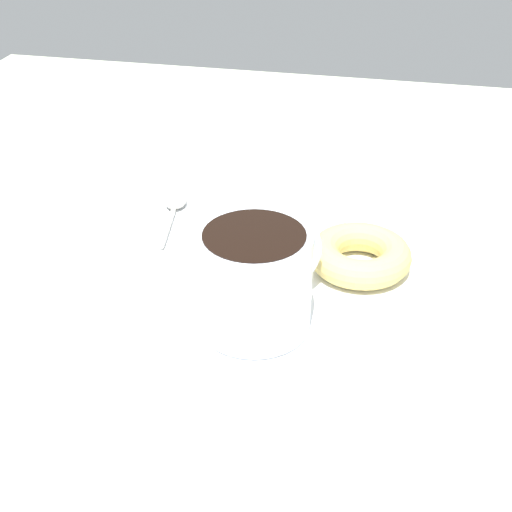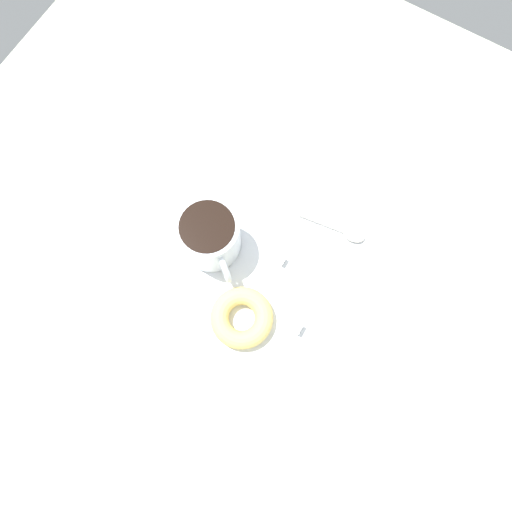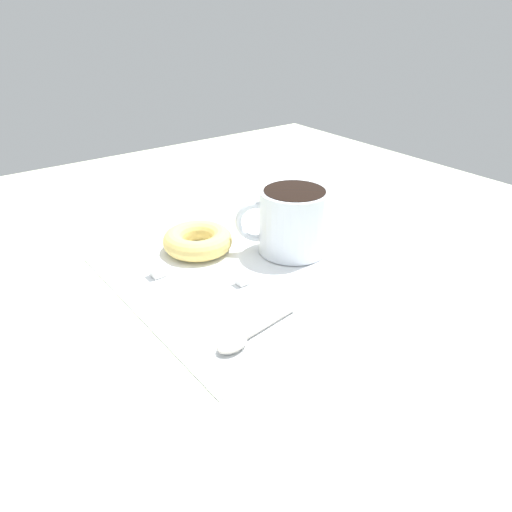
# 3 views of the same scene
# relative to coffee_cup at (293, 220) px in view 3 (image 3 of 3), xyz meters

# --- Properties ---
(ground_plane) EXTENTS (1.20, 1.20, 0.02)m
(ground_plane) POSITION_rel_coffee_cup_xyz_m (0.08, -0.00, -0.06)
(ground_plane) COLOR beige
(napkin) EXTENTS (0.34, 0.34, 0.00)m
(napkin) POSITION_rel_coffee_cup_xyz_m (0.07, 0.01, -0.05)
(napkin) COLOR white
(napkin) RESTS_ON ground_plane
(coffee_cup) EXTENTS (0.12, 0.10, 0.09)m
(coffee_cup) POSITION_rel_coffee_cup_xyz_m (0.00, 0.00, 0.00)
(coffee_cup) COLOR silver
(coffee_cup) RESTS_ON napkin
(donut) EXTENTS (0.10, 0.10, 0.03)m
(donut) POSITION_rel_coffee_cup_xyz_m (0.11, -0.08, -0.03)
(donut) COLOR #E5C66B
(donut) RESTS_ON napkin
(spoon) EXTENTS (0.11, 0.03, 0.01)m
(spoon) POSITION_rel_coffee_cup_xyz_m (0.18, 0.13, -0.04)
(spoon) COLOR #B7B2A8
(spoon) RESTS_ON napkin
(sugar_cube) EXTENTS (0.02, 0.02, 0.02)m
(sugar_cube) POSITION_rel_coffee_cup_xyz_m (0.18, -0.05, -0.04)
(sugar_cube) COLOR white
(sugar_cube) RESTS_ON napkin
(sugar_cube_extra) EXTENTS (0.01, 0.01, 0.01)m
(sugar_cube_extra) POSITION_rel_coffee_cup_xyz_m (0.11, 0.03, -0.04)
(sugar_cube_extra) COLOR white
(sugar_cube_extra) RESTS_ON napkin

